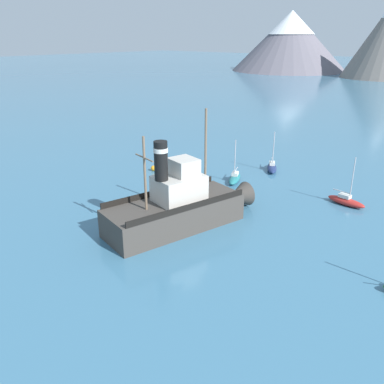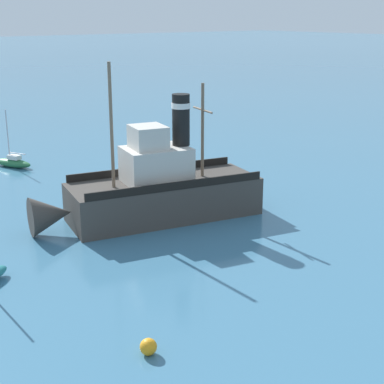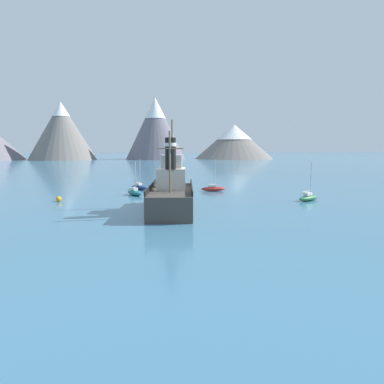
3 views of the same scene
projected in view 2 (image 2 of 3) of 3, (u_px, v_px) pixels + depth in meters
ground_plane at (167, 220)px, 37.21m from camera, size 600.00×600.00×0.00m
old_tugboat at (155, 191)px, 37.03m from camera, size 6.92×14.79×9.90m
sailboat_green at (13, 162)px, 49.86m from camera, size 3.91×2.61×4.90m
mooring_buoy at (148, 347)px, 22.47m from camera, size 0.67×0.67×0.67m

